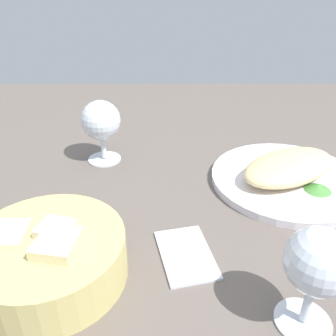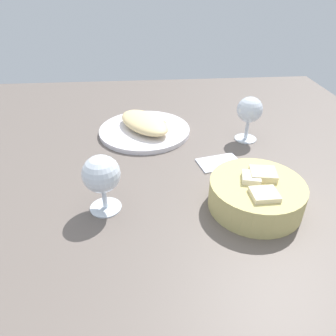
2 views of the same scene
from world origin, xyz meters
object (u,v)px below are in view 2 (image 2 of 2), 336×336
at_px(wine_glass_near, 101,176).
at_px(folded_napkin, 219,162).
at_px(wine_glass_far, 249,112).
at_px(bread_basket, 256,194).
at_px(plate, 145,131).

xyz_separation_m(wine_glass_near, folded_napkin, (-0.16, 0.28, -0.08)).
bearing_deg(wine_glass_far, bread_basket, -13.02).
bearing_deg(wine_glass_far, folded_napkin, -40.10).
bearing_deg(wine_glass_near, folded_napkin, 119.03).
height_order(bread_basket, wine_glass_near, wine_glass_near).
distance_m(plate, wine_glass_near, 0.37).
xyz_separation_m(bread_basket, wine_glass_far, (-0.31, 0.07, 0.05)).
bearing_deg(plate, wine_glass_near, -14.46).
relative_size(plate, wine_glass_near, 2.18).
bearing_deg(wine_glass_near, wine_glass_far, 126.13).
relative_size(wine_glass_near, wine_glass_far, 0.98).
bearing_deg(folded_napkin, plate, 121.48).
distance_m(wine_glass_near, wine_glass_far, 0.49).
xyz_separation_m(wine_glass_near, wine_glass_far, (-0.29, 0.39, 0.00)).
distance_m(wine_glass_far, folded_napkin, 0.19).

